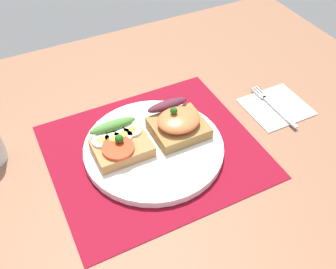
{
  "coord_description": "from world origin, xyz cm",
  "views": [
    {
      "loc": [
        -20.24,
        -46.5,
        54.44
      ],
      "look_at": [
        3.0,
        0.0,
        3.22
      ],
      "focal_mm": 41.87,
      "sensor_mm": 36.0,
      "label": 1
    }
  ],
  "objects": [
    {
      "name": "fork",
      "position": [
        27.92,
        0.3,
        0.76
      ],
      "size": [
        1.62,
        14.49,
        0.32
      ],
      "color": "#B7B7BC",
      "rests_on": "napkin"
    },
    {
      "name": "plate",
      "position": [
        0.0,
        0.0,
        1.01
      ],
      "size": [
        26.26,
        26.26,
        1.42
      ],
      "primitive_type": "cylinder",
      "color": "white",
      "rests_on": "placemat"
    },
    {
      "name": "ground_plane",
      "position": [
        0.0,
        0.0,
        -1.6
      ],
      "size": [
        120.0,
        90.0,
        3.2
      ],
      "primitive_type": "cube",
      "color": "brown"
    },
    {
      "name": "sandwich_egg_tomato",
      "position": [
        -5.93,
        1.72,
        3.37
      ],
      "size": [
        10.26,
        9.13,
        4.38
      ],
      "color": "#B57A47",
      "rests_on": "plate"
    },
    {
      "name": "placemat",
      "position": [
        0.0,
        0.0,
        0.15
      ],
      "size": [
        38.26,
        33.8,
        0.3
      ],
      "primitive_type": "cube",
      "color": "maroon",
      "rests_on": "ground_plane"
    },
    {
      "name": "napkin",
      "position": [
        28.74,
        0.15,
        0.3
      ],
      "size": [
        12.68,
        11.56,
        0.6
      ],
      "primitive_type": "cube",
      "color": "white",
      "rests_on": "ground_plane"
    },
    {
      "name": "sandwich_salmon",
      "position": [
        5.76,
        1.45,
        3.89
      ],
      "size": [
        10.06,
        10.43,
        5.98
      ],
      "color": "olive",
      "rests_on": "plate"
    }
  ]
}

